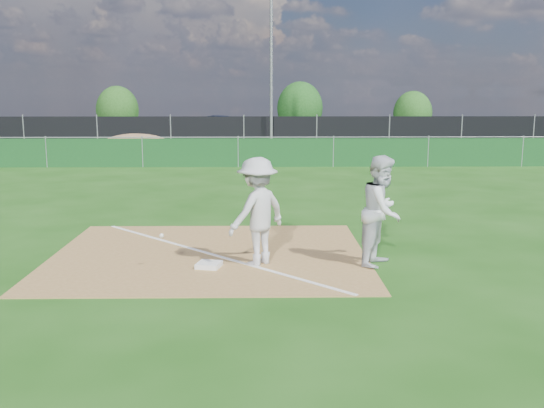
{
  "coord_description": "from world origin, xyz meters",
  "views": [
    {
      "loc": [
        1.03,
        -10.35,
        3.1
      ],
      "look_at": [
        1.2,
        1.0,
        1.0
      ],
      "focal_mm": 40.0,
      "sensor_mm": 36.0,
      "label": 1
    }
  ],
  "objects_px": {
    "play_at_first": "(257,211)",
    "light_pole": "(271,75)",
    "first_base": "(209,265)",
    "runner": "(382,211)",
    "car_right": "(317,132)",
    "tree_right": "(413,113)",
    "car_mid": "(227,129)",
    "tree_mid": "(300,108)",
    "car_left": "(142,131)",
    "tree_left": "(117,110)"
  },
  "relations": [
    {
      "from": "play_at_first",
      "to": "light_pole",
      "type": "bearing_deg",
      "value": 88.54
    },
    {
      "from": "first_base",
      "to": "runner",
      "type": "height_order",
      "value": "runner"
    },
    {
      "from": "car_right",
      "to": "tree_right",
      "type": "bearing_deg",
      "value": -68.44
    },
    {
      "from": "first_base",
      "to": "car_right",
      "type": "height_order",
      "value": "car_right"
    },
    {
      "from": "car_mid",
      "to": "tree_right",
      "type": "distance_m",
      "value": 13.64
    },
    {
      "from": "first_base",
      "to": "tree_mid",
      "type": "distance_m",
      "value": 33.43
    },
    {
      "from": "light_pole",
      "to": "car_mid",
      "type": "xyz_separation_m",
      "value": [
        -2.71,
        5.18,
        -3.17
      ]
    },
    {
      "from": "play_at_first",
      "to": "tree_mid",
      "type": "xyz_separation_m",
      "value": [
        2.77,
        32.97,
        0.99
      ]
    },
    {
      "from": "car_left",
      "to": "car_mid",
      "type": "distance_m",
      "value": 5.21
    },
    {
      "from": "first_base",
      "to": "car_left",
      "type": "bearing_deg",
      "value": 103.41
    },
    {
      "from": "car_left",
      "to": "tree_right",
      "type": "bearing_deg",
      "value": -78.74
    },
    {
      "from": "runner",
      "to": "tree_left",
      "type": "bearing_deg",
      "value": 49.3
    },
    {
      "from": "car_left",
      "to": "car_right",
      "type": "bearing_deg",
      "value": -98.06
    },
    {
      "from": "light_pole",
      "to": "first_base",
      "type": "height_order",
      "value": "light_pole"
    },
    {
      "from": "tree_left",
      "to": "tree_right",
      "type": "height_order",
      "value": "tree_left"
    },
    {
      "from": "play_at_first",
      "to": "tree_left",
      "type": "distance_m",
      "value": 34.95
    },
    {
      "from": "light_pole",
      "to": "play_at_first",
      "type": "xyz_separation_m",
      "value": [
        -0.57,
        -22.4,
        -3.01
      ]
    },
    {
      "from": "first_base",
      "to": "tree_right",
      "type": "bearing_deg",
      "value": 70.41
    },
    {
      "from": "play_at_first",
      "to": "first_base",
      "type": "bearing_deg",
      "value": -167.19
    },
    {
      "from": "first_base",
      "to": "play_at_first",
      "type": "distance_m",
      "value": 1.29
    },
    {
      "from": "play_at_first",
      "to": "runner",
      "type": "height_order",
      "value": "runner"
    },
    {
      "from": "first_base",
      "to": "play_at_first",
      "type": "bearing_deg",
      "value": 12.81
    },
    {
      "from": "car_mid",
      "to": "tree_left",
      "type": "relative_size",
      "value": 1.4
    },
    {
      "from": "play_at_first",
      "to": "car_left",
      "type": "height_order",
      "value": "play_at_first"
    },
    {
      "from": "light_pole",
      "to": "runner",
      "type": "distance_m",
      "value": 22.66
    },
    {
      "from": "play_at_first",
      "to": "runner",
      "type": "distance_m",
      "value": 2.25
    },
    {
      "from": "car_right",
      "to": "tree_right",
      "type": "distance_m",
      "value": 9.46
    },
    {
      "from": "light_pole",
      "to": "tree_right",
      "type": "xyz_separation_m",
      "value": [
        10.09,
        9.81,
        -2.36
      ]
    },
    {
      "from": "car_left",
      "to": "car_mid",
      "type": "height_order",
      "value": "car_mid"
    },
    {
      "from": "car_left",
      "to": "tree_left",
      "type": "height_order",
      "value": "tree_left"
    },
    {
      "from": "car_mid",
      "to": "light_pole",
      "type": "bearing_deg",
      "value": -171.1
    },
    {
      "from": "car_right",
      "to": "tree_left",
      "type": "height_order",
      "value": "tree_left"
    },
    {
      "from": "car_left",
      "to": "car_right",
      "type": "xyz_separation_m",
      "value": [
        10.64,
        -0.33,
        -0.05
      ]
    },
    {
      "from": "tree_left",
      "to": "tree_right",
      "type": "distance_m",
      "value": 21.01
    },
    {
      "from": "tree_mid",
      "to": "tree_right",
      "type": "xyz_separation_m",
      "value": [
        7.9,
        -0.77,
        -0.34
      ]
    },
    {
      "from": "car_right",
      "to": "tree_right",
      "type": "xyz_separation_m",
      "value": [
        7.27,
        5.99,
        0.92
      ]
    },
    {
      "from": "light_pole",
      "to": "runner",
      "type": "height_order",
      "value": "light_pole"
    },
    {
      "from": "light_pole",
      "to": "tree_right",
      "type": "bearing_deg",
      "value": 44.18
    },
    {
      "from": "car_left",
      "to": "tree_mid",
      "type": "height_order",
      "value": "tree_mid"
    },
    {
      "from": "tree_left",
      "to": "tree_mid",
      "type": "height_order",
      "value": "tree_mid"
    },
    {
      "from": "first_base",
      "to": "car_mid",
      "type": "height_order",
      "value": "car_mid"
    },
    {
      "from": "car_mid",
      "to": "tree_left",
      "type": "bearing_deg",
      "value": 35.92
    },
    {
      "from": "car_mid",
      "to": "car_right",
      "type": "height_order",
      "value": "car_mid"
    },
    {
      "from": "light_pole",
      "to": "first_base",
      "type": "bearing_deg",
      "value": -93.64
    },
    {
      "from": "car_left",
      "to": "tree_left",
      "type": "xyz_separation_m",
      "value": [
        -3.07,
        6.84,
        1.06
      ]
    },
    {
      "from": "first_base",
      "to": "car_mid",
      "type": "bearing_deg",
      "value": 92.61
    },
    {
      "from": "light_pole",
      "to": "runner",
      "type": "xyz_separation_m",
      "value": [
        1.68,
        -22.4,
        -3.0
      ]
    },
    {
      "from": "play_at_first",
      "to": "tree_left",
      "type": "xyz_separation_m",
      "value": [
        -10.31,
        33.39,
        0.83
      ]
    },
    {
      "from": "light_pole",
      "to": "car_left",
      "type": "relative_size",
      "value": 1.8
    },
    {
      "from": "car_mid",
      "to": "tree_right",
      "type": "height_order",
      "value": "tree_right"
    }
  ]
}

